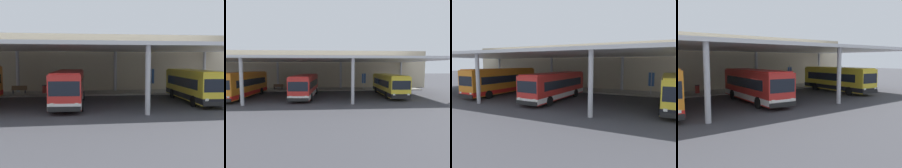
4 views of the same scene
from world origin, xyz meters
The scene contains 9 objects.
ground_plane centered at (0.00, 0.00, 0.00)m, with size 200.00×200.00×0.00m, color #3D3D42.
platform_kerb centered at (0.00, 11.75, 0.09)m, with size 42.00×4.50×0.18m, color gray.
station_building_facade centered at (0.00, 15.00, 3.79)m, with size 48.00×1.60×7.59m, color #C1B293.
canopy_shelter centered at (0.00, 5.50, 5.31)m, with size 40.00×17.00×5.55m.
bus_second_bay centered at (0.23, 2.90, 1.66)m, with size 3.16×10.66×3.17m.
bus_middle_bay centered at (12.56, 3.68, 1.66)m, with size 3.03×10.63×3.17m.
bench_waiting centered at (-5.74, 11.82, 0.66)m, with size 1.80×0.45×0.92m.
trash_bin centered at (-2.78, 11.62, 0.68)m, with size 0.52×0.52×0.98m.
banner_sign centered at (10.31, 10.94, 1.98)m, with size 0.70×0.12×3.20m.
Camera 1 is at (0.45, -23.24, 4.13)m, focal length 45.59 mm.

